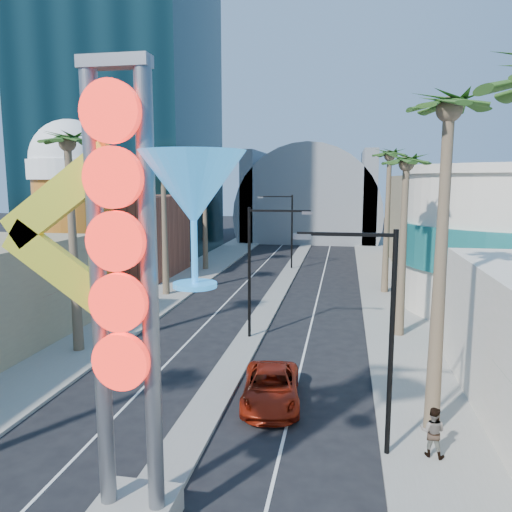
{
  "coord_description": "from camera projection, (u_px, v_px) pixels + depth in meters",
  "views": [
    {
      "loc": [
        5.55,
        -8.72,
        9.61
      ],
      "look_at": [
        0.09,
        21.78,
        4.84
      ],
      "focal_mm": 35.0,
      "sensor_mm": 36.0,
      "label": 1
    }
  ],
  "objects": [
    {
      "name": "sidewalk_west",
      "position": [
        180.0,
        282.0,
        46.61
      ],
      "size": [
        5.0,
        100.0,
        0.15
      ],
      "primitive_type": "cube",
      "color": "gray",
      "rests_on": "ground"
    },
    {
      "name": "sidewalk_east",
      "position": [
        389.0,
        290.0,
        43.3
      ],
      "size": [
        5.0,
        100.0,
        0.15
      ],
      "primitive_type": "cube",
      "color": "gray",
      "rests_on": "ground"
    },
    {
      "name": "median",
      "position": [
        285.0,
        280.0,
        47.87
      ],
      "size": [
        1.6,
        84.0,
        0.15
      ],
      "primitive_type": "cube",
      "color": "gray",
      "rests_on": "ground"
    },
    {
      "name": "hotel_tower",
      "position": [
        123.0,
        53.0,
        61.53
      ],
      "size": [
        20.0,
        20.0,
        50.0
      ],
      "primitive_type": "cube",
      "color": "black",
      "rests_on": "ground"
    },
    {
      "name": "brick_filler_west",
      "position": [
        127.0,
        236.0,
        50.06
      ],
      "size": [
        10.0,
        10.0,
        8.0
      ],
      "primitive_type": "cube",
      "color": "brown",
      "rests_on": "ground"
    },
    {
      "name": "filler_east",
      "position": [
        443.0,
        222.0,
        54.07
      ],
      "size": [
        10.0,
        20.0,
        10.0
      ],
      "primitive_type": "cube",
      "color": "#948160",
      "rests_on": "ground"
    },
    {
      "name": "beer_mug",
      "position": [
        73.0,
        201.0,
        41.87
      ],
      "size": [
        7.0,
        7.0,
        14.5
      ],
      "color": "orange",
      "rests_on": "ground"
    },
    {
      "name": "canopy",
      "position": [
        310.0,
        213.0,
        80.31
      ],
      "size": [
        22.0,
        16.0,
        22.0
      ],
      "color": "slate",
      "rests_on": "ground"
    },
    {
      "name": "neon_sign",
      "position": [
        153.0,
        272.0,
        12.54
      ],
      "size": [
        6.53,
        2.6,
        12.55
      ],
      "color": "gray",
      "rests_on": "ground"
    },
    {
      "name": "streetlight_0",
      "position": [
        258.0,
        260.0,
        29.54
      ],
      "size": [
        3.79,
        0.25,
        8.0
      ],
      "color": "black",
      "rests_on": "ground"
    },
    {
      "name": "streetlight_1",
      "position": [
        287.0,
        224.0,
        53.08
      ],
      "size": [
        3.79,
        0.25,
        8.0
      ],
      "color": "black",
      "rests_on": "ground"
    },
    {
      "name": "streetlight_2",
      "position": [
        378.0,
        323.0,
        16.79
      ],
      "size": [
        3.45,
        0.25,
        8.0
      ],
      "color": "black",
      "rests_on": "ground"
    },
    {
      "name": "palm_1",
      "position": [
        68.0,
        156.0,
        26.4
      ],
      "size": [
        2.4,
        2.4,
        12.7
      ],
      "color": "brown",
      "rests_on": "ground"
    },
    {
      "name": "palm_2",
      "position": [
        163.0,
        181.0,
        40.23
      ],
      "size": [
        2.4,
        2.4,
        11.2
      ],
      "color": "brown",
      "rests_on": "ground"
    },
    {
      "name": "palm_3",
      "position": [
        204.0,
        181.0,
        51.9
      ],
      "size": [
        2.4,
        2.4,
        11.2
      ],
      "color": "brown",
      "rests_on": "ground"
    },
    {
      "name": "palm_5",
      "position": [
        448.0,
        131.0,
        17.36
      ],
      "size": [
        2.4,
        2.4,
        13.2
      ],
      "color": "brown",
      "rests_on": "ground"
    },
    {
      "name": "palm_6",
      "position": [
        406.0,
        174.0,
        29.24
      ],
      "size": [
        2.4,
        2.4,
        11.7
      ],
      "color": "brown",
      "rests_on": "ground"
    },
    {
      "name": "palm_7",
      "position": [
        389.0,
        164.0,
        40.78
      ],
      "size": [
        2.4,
        2.4,
        12.7
      ],
      "color": "brown",
      "rests_on": "ground"
    },
    {
      "name": "red_pickup",
      "position": [
        271.0,
        387.0,
        21.52
      ],
      "size": [
        2.98,
        5.46,
        1.45
      ],
      "primitive_type": "imported",
      "rotation": [
        0.0,
        0.0,
        0.11
      ],
      "color": "#981E0B",
      "rests_on": "ground"
    },
    {
      "name": "pedestrian_b",
      "position": [
        433.0,
        432.0,
        17.12
      ],
      "size": [
        1.01,
        0.88,
        1.75
      ],
      "primitive_type": "imported",
      "rotation": [
        0.0,
        0.0,
        2.85
      ],
      "color": "gray",
      "rests_on": "sidewalk_east"
    }
  ]
}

